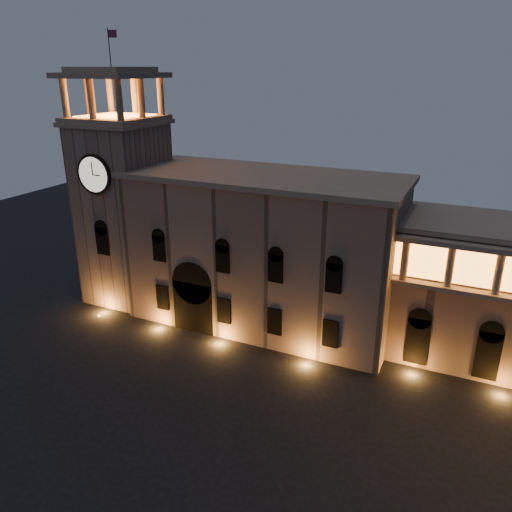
% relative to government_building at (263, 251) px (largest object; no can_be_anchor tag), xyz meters
% --- Properties ---
extents(ground, '(160.00, 160.00, 0.00)m').
position_rel_government_building_xyz_m(ground, '(2.08, -21.93, -8.77)').
color(ground, black).
rests_on(ground, ground).
extents(government_building, '(30.80, 12.80, 17.60)m').
position_rel_government_building_xyz_m(government_building, '(0.00, 0.00, 0.00)').
color(government_building, '#836655').
rests_on(government_building, ground).
extents(clock_tower, '(9.80, 9.80, 32.40)m').
position_rel_government_building_xyz_m(clock_tower, '(-18.42, -0.95, 3.73)').
color(clock_tower, '#836655').
rests_on(clock_tower, ground).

